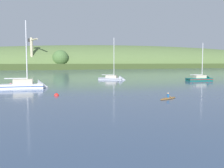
# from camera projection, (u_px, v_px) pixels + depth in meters

# --- Properties ---
(far_shoreline_hill) EXTENTS (611.24, 151.07, 43.64)m
(far_shoreline_hill) POSITION_uv_depth(u_px,v_px,m) (136.00, 67.00, 266.42)
(far_shoreline_hill) COLOR #3C4E24
(far_shoreline_hill) RESTS_ON ground
(dockside_crane) EXTENTS (7.74, 15.90, 23.86)m
(dockside_crane) POSITION_uv_depth(u_px,v_px,m) (32.00, 54.00, 201.81)
(dockside_crane) COLOR #4C4C51
(dockside_crane) RESTS_ON ground
(sailboat_near_mooring) EXTENTS (9.30, 3.58, 14.87)m
(sailboat_near_mooring) POSITION_uv_depth(u_px,v_px,m) (28.00, 86.00, 53.40)
(sailboat_near_mooring) COLOR white
(sailboat_near_mooring) RESTS_ON ground
(sailboat_midwater_white) EXTENTS (8.17, 6.56, 13.62)m
(sailboat_midwater_white) POSITION_uv_depth(u_px,v_px,m) (114.00, 79.00, 78.77)
(sailboat_midwater_white) COLOR #ADB2BC
(sailboat_midwater_white) RESTS_ON ground
(sailboat_outer_reach) EXTENTS (8.06, 2.95, 11.77)m
(sailboat_outer_reach) POSITION_uv_depth(u_px,v_px,m) (202.00, 80.00, 74.73)
(sailboat_outer_reach) COLOR #0F564C
(sailboat_outer_reach) RESTS_ON ground
(canoe_with_paddler) EXTENTS (3.78, 2.70, 1.02)m
(canoe_with_paddler) POSITION_uv_depth(u_px,v_px,m) (168.00, 98.00, 37.70)
(canoe_with_paddler) COLOR brown
(canoe_with_paddler) RESTS_ON ground
(mooring_buoy_foreground) EXTENTS (0.50, 0.50, 0.58)m
(mooring_buoy_foreground) POSITION_uv_depth(u_px,v_px,m) (11.00, 84.00, 63.80)
(mooring_buoy_foreground) COLOR #E06675
(mooring_buoy_foreground) RESTS_ON ground
(mooring_buoy_far_upstream) EXTENTS (0.75, 0.75, 0.83)m
(mooring_buoy_far_upstream) POSITION_uv_depth(u_px,v_px,m) (57.00, 96.00, 41.61)
(mooring_buoy_far_upstream) COLOR red
(mooring_buoy_far_upstream) RESTS_ON ground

